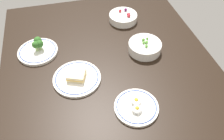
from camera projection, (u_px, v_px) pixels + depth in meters
dining_table at (112, 76)px, 108.22cm from camera, size 136.84×103.01×4.00cm
bowl_peas at (145, 47)px, 115.36cm from camera, size 16.82×16.82×6.17cm
plate_eggs at (136, 107)px, 92.75cm from camera, size 18.28×18.28×4.25cm
plate_broccoli at (38, 50)px, 115.14cm from camera, size 20.07×20.07×7.77cm
bowl_berries at (123, 17)px, 133.59cm from camera, size 16.56×16.56×6.04cm
plate_sandwich at (77, 78)px, 103.03cm from camera, size 21.78×21.78×4.45cm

